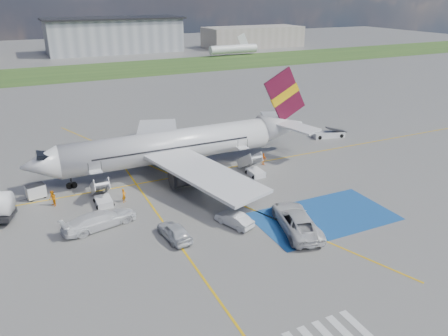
{
  "coord_description": "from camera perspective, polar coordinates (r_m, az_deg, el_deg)",
  "views": [
    {
      "loc": [
        -15.88,
        -34.82,
        21.01
      ],
      "look_at": [
        2.81,
        4.33,
        3.5
      ],
      "focal_mm": 35.0,
      "sensor_mm": 36.0,
      "label": 1
    }
  ],
  "objects": [
    {
      "name": "airstairs_aft",
      "position": [
        54.13,
        3.93,
        -0.21
      ],
      "size": [
        1.9,
        5.2,
        3.6
      ],
      "color": "silver",
      "rests_on": "ground"
    },
    {
      "name": "car_silver_b",
      "position": [
        42.36,
        1.33,
        -6.72
      ],
      "size": [
        2.81,
        4.34,
        1.35
      ],
      "primitive_type": "imported",
      "rotation": [
        0.0,
        0.0,
        3.51
      ],
      "color": "#A9ABB0",
      "rests_on": "ground"
    },
    {
      "name": "crew_fwd",
      "position": [
        48.11,
        -12.94,
        -3.51
      ],
      "size": [
        0.65,
        0.65,
        1.53
      ],
      "primitive_type": "imported",
      "rotation": [
        0.0,
        0.0,
        0.79
      ],
      "color": "orange",
      "rests_on": "ground"
    },
    {
      "name": "gpu_cart",
      "position": [
        51.97,
        -23.36,
        -2.92
      ],
      "size": [
        2.18,
        1.67,
        1.62
      ],
      "rotation": [
        0.0,
        0.0,
        0.25
      ],
      "color": "silver",
      "rests_on": "ground"
    },
    {
      "name": "terminal_east",
      "position": [
        187.25,
        3.8,
        16.72
      ],
      "size": [
        40.0,
        16.0,
        8.0
      ],
      "primitive_type": "cube",
      "color": "gray",
      "rests_on": "ground"
    },
    {
      "name": "ground",
      "position": [
        43.66,
        -0.88,
        -6.79
      ],
      "size": [
        400.0,
        400.0,
        0.0
      ],
      "primitive_type": "plane",
      "color": "#60605E",
      "rests_on": "ground"
    },
    {
      "name": "staging_box",
      "position": [
        45.4,
        12.9,
        -6.19
      ],
      "size": [
        14.0,
        8.0,
        0.01
      ],
      "primitive_type": "cube",
      "color": "navy",
      "rests_on": "ground"
    },
    {
      "name": "crew_aft",
      "position": [
        57.2,
        5.16,
        1.17
      ],
      "size": [
        0.79,
        0.98,
        1.56
      ],
      "primitive_type": "imported",
      "rotation": [
        0.0,
        0.0,
        2.09
      ],
      "color": "orange",
      "rests_on": "ground"
    },
    {
      "name": "van_white_b",
      "position": [
        43.57,
        -15.94,
        -6.2
      ],
      "size": [
        5.8,
        3.38,
        2.13
      ],
      "primitive_type": "imported",
      "rotation": [
        0.0,
        0.0,
        1.8
      ],
      "color": "silver",
      "rests_on": "ground"
    },
    {
      "name": "belt_loader",
      "position": [
        70.1,
        13.53,
        4.25
      ],
      "size": [
        5.44,
        2.77,
        1.57
      ],
      "rotation": [
        0.0,
        0.0,
        -0.19
      ],
      "color": "silver",
      "rests_on": "ground"
    },
    {
      "name": "taxiway_line_cross",
      "position": [
        34.29,
        -1.51,
        -15.81
      ],
      "size": [
        0.2,
        60.0,
        0.01
      ],
      "primitive_type": "cube",
      "color": "gold",
      "rests_on": "ground"
    },
    {
      "name": "car_silver_a",
      "position": [
        40.45,
        -6.5,
        -8.21
      ],
      "size": [
        2.38,
        4.7,
        1.54
      ],
      "primitive_type": "imported",
      "rotation": [
        0.0,
        0.0,
        3.27
      ],
      "color": "silver",
      "rests_on": "ground"
    },
    {
      "name": "grass_strip",
      "position": [
        132.47,
        -18.7,
        11.73
      ],
      "size": [
        400.0,
        30.0,
        0.01
      ],
      "primitive_type": "cube",
      "color": "#2D4C1E",
      "rests_on": "ground"
    },
    {
      "name": "taxiway_line_diag",
      "position": [
        53.72,
        -6.24,
        -1.18
      ],
      "size": [
        20.71,
        56.45,
        0.01
      ],
      "primitive_type": "cube",
      "rotation": [
        0.0,
        0.0,
        0.35
      ],
      "color": "gold",
      "rests_on": "ground"
    },
    {
      "name": "airstairs_fwd",
      "position": [
        48.49,
        -15.57,
        -3.76
      ],
      "size": [
        1.9,
        5.2,
        3.6
      ],
      "color": "silver",
      "rests_on": "ground"
    },
    {
      "name": "airliner",
      "position": [
        54.74,
        -5.61,
        3.09
      ],
      "size": [
        36.81,
        32.95,
        11.92
      ],
      "color": "silver",
      "rests_on": "ground"
    },
    {
      "name": "terminal_centre",
      "position": [
        174.22,
        -14.12,
        16.41
      ],
      "size": [
        48.0,
        18.0,
        12.0
      ],
      "primitive_type": "cube",
      "color": "gray",
      "rests_on": "ground"
    },
    {
      "name": "van_white_a",
      "position": [
        42.14,
        9.43,
        -6.38
      ],
      "size": [
        4.57,
        7.0,
        2.42
      ],
      "primitive_type": "imported",
      "rotation": [
        0.0,
        0.0,
        2.87
      ],
      "color": "silver",
      "rests_on": "ground"
    },
    {
      "name": "crew_nose",
      "position": [
        49.38,
        -21.47,
        -3.74
      ],
      "size": [
        0.87,
        0.99,
        1.72
      ],
      "primitive_type": "imported",
      "rotation": [
        0.0,
        0.0,
        -1.28
      ],
      "color": "orange",
      "rests_on": "ground"
    },
    {
      "name": "taxiway_line_main",
      "position": [
        53.72,
        -6.24,
        -1.18
      ],
      "size": [
        120.0,
        0.2,
        0.01
      ],
      "primitive_type": "cube",
      "color": "gold",
      "rests_on": "ground"
    }
  ]
}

